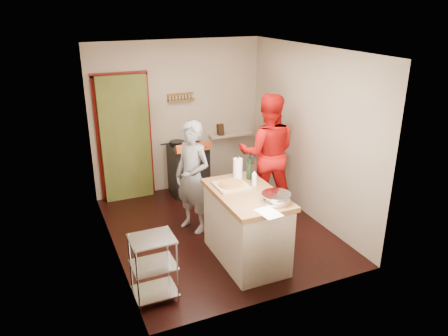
{
  "coord_description": "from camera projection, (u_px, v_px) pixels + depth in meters",
  "views": [
    {
      "loc": [
        -2.22,
        -5.29,
        3.19
      ],
      "look_at": [
        0.1,
        0.0,
        0.96
      ],
      "focal_mm": 35.0,
      "sensor_mm": 36.0,
      "label": 1
    }
  ],
  "objects": [
    {
      "name": "floor",
      "position": [
        218.0,
        229.0,
        6.49
      ],
      "size": [
        3.5,
        3.5,
        0.0
      ],
      "primitive_type": "plane",
      "color": "black",
      "rests_on": "ground"
    },
    {
      "name": "left_wall",
      "position": [
        107.0,
        161.0,
        5.46
      ],
      "size": [
        0.04,
        3.5,
        2.6
      ],
      "primitive_type": "cube",
      "color": "tan",
      "rests_on": "ground"
    },
    {
      "name": "person_stripe",
      "position": [
        193.0,
        178.0,
        6.23
      ],
      "size": [
        0.63,
        0.71,
        1.64
      ],
      "primitive_type": "imported",
      "rotation": [
        0.0,
        0.0,
        -1.09
      ],
      "color": "#BBBBC0",
      "rests_on": "ground"
    },
    {
      "name": "back_wall",
      "position": [
        142.0,
        130.0,
        7.37
      ],
      "size": [
        3.0,
        0.44,
        2.6
      ],
      "color": "tan",
      "rests_on": "ground"
    },
    {
      "name": "wire_shelving",
      "position": [
        154.0,
        266.0,
        4.83
      ],
      "size": [
        0.48,
        0.4,
        0.8
      ],
      "color": "silver",
      "rests_on": "ground"
    },
    {
      "name": "ceiling",
      "position": [
        217.0,
        49.0,
        5.55
      ],
      "size": [
        3.0,
        3.5,
        0.02
      ],
      "primitive_type": "cube",
      "color": "white",
      "rests_on": "back_wall"
    },
    {
      "name": "island",
      "position": [
        247.0,
        225.0,
        5.58
      ],
      "size": [
        0.75,
        1.4,
        1.27
      ],
      "color": "beige",
      "rests_on": "ground"
    },
    {
      "name": "right_wall",
      "position": [
        309.0,
        134.0,
        6.59
      ],
      "size": [
        0.04,
        3.5,
        2.6
      ],
      "primitive_type": "cube",
      "color": "tan",
      "rests_on": "ground"
    },
    {
      "name": "stove",
      "position": [
        189.0,
        169.0,
        7.57
      ],
      "size": [
        0.6,
        0.63,
        1.0
      ],
      "color": "black",
      "rests_on": "ground"
    },
    {
      "name": "person_red",
      "position": [
        267.0,
        153.0,
        6.84
      ],
      "size": [
        1.13,
        1.03,
        1.89
      ],
      "primitive_type": "imported",
      "rotation": [
        0.0,
        0.0,
        2.71
      ],
      "color": "red",
      "rests_on": "ground"
    }
  ]
}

